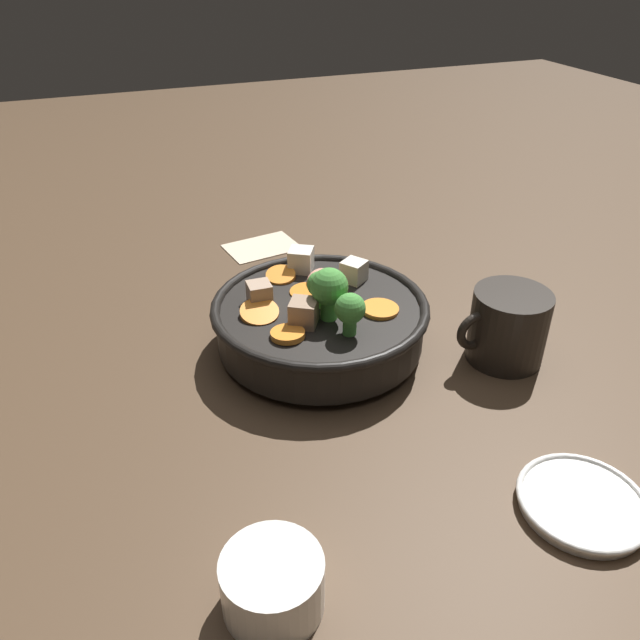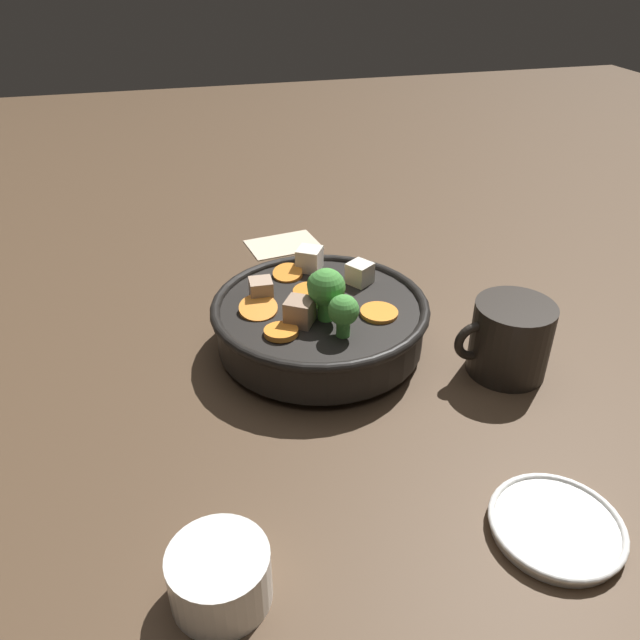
{
  "view_description": "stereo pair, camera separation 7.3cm",
  "coord_description": "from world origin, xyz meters",
  "px_view_note": "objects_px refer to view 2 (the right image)",
  "views": [
    {
      "loc": [
        0.22,
        0.58,
        0.43
      ],
      "look_at": [
        0.0,
        0.0,
        0.04
      ],
      "focal_mm": 35.0,
      "sensor_mm": 36.0,
      "label": 1
    },
    {
      "loc": [
        0.15,
        0.6,
        0.43
      ],
      "look_at": [
        0.0,
        0.0,
        0.04
      ],
      "focal_mm": 35.0,
      "sensor_mm": 36.0,
      "label": 2
    }
  ],
  "objects_px": {
    "side_saucer": "(556,526)",
    "tea_cup": "(220,576)",
    "stirfry_bowl": "(320,318)",
    "dark_mug": "(509,339)"
  },
  "relations": [
    {
      "from": "side_saucer",
      "to": "tea_cup",
      "type": "xyz_separation_m",
      "value": [
        0.28,
        -0.01,
        0.02
      ]
    },
    {
      "from": "stirfry_bowl",
      "to": "side_saucer",
      "type": "height_order",
      "value": "stirfry_bowl"
    },
    {
      "from": "stirfry_bowl",
      "to": "dark_mug",
      "type": "distance_m",
      "value": 0.22
    },
    {
      "from": "tea_cup",
      "to": "stirfry_bowl",
      "type": "bearing_deg",
      "value": -117.11
    },
    {
      "from": "tea_cup",
      "to": "dark_mug",
      "type": "distance_m",
      "value": 0.4
    },
    {
      "from": "stirfry_bowl",
      "to": "dark_mug",
      "type": "relative_size",
      "value": 2.27
    },
    {
      "from": "dark_mug",
      "to": "stirfry_bowl",
      "type": "bearing_deg",
      "value": -26.7
    },
    {
      "from": "stirfry_bowl",
      "to": "tea_cup",
      "type": "relative_size",
      "value": 3.3
    },
    {
      "from": "side_saucer",
      "to": "tea_cup",
      "type": "distance_m",
      "value": 0.28
    },
    {
      "from": "side_saucer",
      "to": "dark_mug",
      "type": "distance_m",
      "value": 0.23
    }
  ]
}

